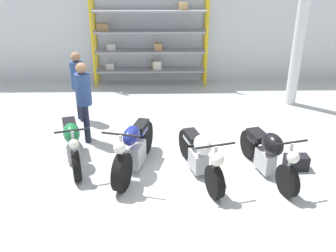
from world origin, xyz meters
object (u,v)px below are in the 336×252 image
object	(u,v)px
motorcycle_black	(268,153)
person_near_rack	(84,96)
motorcycle_green	(72,142)
shelving_rack	(149,42)
person_browsing	(78,81)
motorcycle_blue	(134,149)
motorcycle_white	(200,155)
toolbox	(296,162)

from	to	relation	value
motorcycle_black	person_near_rack	world-z (taller)	person_near_rack
motorcycle_green	motorcycle_black	xyz separation A→B (m)	(3.68, -0.59, 0.04)
shelving_rack	person_browsing	world-z (taller)	shelving_rack
shelving_rack	motorcycle_black	bearing A→B (deg)	-67.07
shelving_rack	motorcycle_black	xyz separation A→B (m)	(2.31, -5.45, -0.84)
shelving_rack	motorcycle_blue	xyz separation A→B (m)	(-0.15, -5.20, -0.86)
motorcycle_blue	person_near_rack	world-z (taller)	person_near_rack
motorcycle_black	shelving_rack	bearing A→B (deg)	-171.92
person_browsing	person_near_rack	xyz separation A→B (m)	(0.35, -1.14, 0.04)
motorcycle_green	motorcycle_white	distance (m)	2.51
motorcycle_white	motorcycle_green	bearing A→B (deg)	-118.41
motorcycle_green	motorcycle_white	bearing A→B (deg)	60.36
motorcycle_blue	motorcycle_white	xyz separation A→B (m)	(1.22, -0.23, -0.02)
shelving_rack	motorcycle_white	size ratio (longest dim) A/B	1.75
motorcycle_green	motorcycle_blue	distance (m)	1.27
shelving_rack	motorcycle_blue	world-z (taller)	shelving_rack
shelving_rack	motorcycle_green	bearing A→B (deg)	-105.82
motorcycle_white	toolbox	distance (m)	1.90
person_browsing	toolbox	size ratio (longest dim) A/B	3.86
motorcycle_blue	motorcycle_white	distance (m)	1.24
person_near_rack	motorcycle_white	bearing A→B (deg)	134.83
motorcycle_black	person_browsing	size ratio (longest dim) A/B	1.13
motorcycle_white	person_near_rack	size ratio (longest dim) A/B	1.13
person_browsing	toolbox	xyz separation A→B (m)	(4.55, -2.44, -0.86)
motorcycle_green	person_near_rack	world-z (taller)	person_near_rack
shelving_rack	motorcycle_blue	size ratio (longest dim) A/B	1.73
person_browsing	motorcycle_green	bearing A→B (deg)	66.09
motorcycle_blue	motorcycle_black	xyz separation A→B (m)	(2.46, -0.25, 0.02)
motorcycle_blue	toolbox	xyz separation A→B (m)	(3.09, -0.04, -0.31)
person_browsing	toolbox	world-z (taller)	person_browsing
person_near_rack	toolbox	xyz separation A→B (m)	(4.20, -1.30, -0.90)
motorcycle_blue	person_near_rack	bearing A→B (deg)	-123.81
person_near_rack	person_browsing	bearing A→B (deg)	-85.41
motorcycle_white	motorcycle_black	size ratio (longest dim) A/B	1.03
motorcycle_white	person_near_rack	distance (m)	2.83
motorcycle_black	person_browsing	xyz separation A→B (m)	(-3.92, 2.65, 0.53)
motorcycle_white	person_browsing	xyz separation A→B (m)	(-2.68, 2.62, 0.58)
motorcycle_blue	person_near_rack	distance (m)	1.78
shelving_rack	motorcycle_black	distance (m)	5.98
motorcycle_white	shelving_rack	bearing A→B (deg)	175.71
shelving_rack	motorcycle_white	bearing A→B (deg)	-78.91
motorcycle_white	motorcycle_blue	bearing A→B (deg)	-115.95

